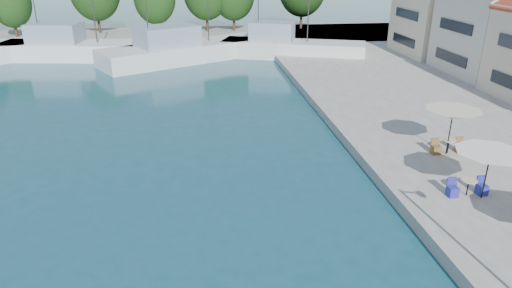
{
  "coord_description": "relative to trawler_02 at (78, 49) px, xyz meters",
  "views": [
    {
      "loc": [
        -2.54,
        4.47,
        10.47
      ],
      "look_at": [
        0.38,
        26.0,
        1.46
      ],
      "focal_mm": 32.0,
      "sensor_mm": 36.0,
      "label": 1
    }
  ],
  "objects": [
    {
      "name": "quay_far",
      "position": [
        7.02,
        10.84,
        -0.77
      ],
      "size": [
        90.0,
        16.0,
        0.6
      ],
      "primitive_type": "cube",
      "color": "gray",
      "rests_on": "ground"
    },
    {
      "name": "building_05",
      "position": [
        39.02,
        -14.16,
        4.19
      ],
      "size": [
        8.4,
        8.8,
        9.7
      ],
      "color": "silver",
      "rests_on": "quay_right"
    },
    {
      "name": "building_06",
      "position": [
        39.02,
        -5.16,
        4.43
      ],
      "size": [
        9.0,
        8.8,
        10.2
      ],
      "color": "beige",
      "rests_on": "quay_right"
    },
    {
      "name": "trawler_02",
      "position": [
        0.0,
        0.0,
        0.0
      ],
      "size": [
        18.14,
        7.31,
        10.2
      ],
      "rotation": [
        0.0,
        0.0,
        -0.16
      ],
      "color": "white",
      "rests_on": "ground"
    },
    {
      "name": "trawler_03",
      "position": [
        11.95,
        -2.11,
        -0.0
      ],
      "size": [
        20.02,
        14.19,
        10.2
      ],
      "rotation": [
        0.0,
        0.0,
        0.5
      ],
      "color": "silver",
      "rests_on": "ground"
    },
    {
      "name": "trawler_04",
      "position": [
        22.85,
        -2.34,
        0.0
      ],
      "size": [
        15.93,
        9.13,
        10.2
      ],
      "rotation": [
        0.0,
        0.0,
        -0.35
      ],
      "color": "silver",
      "rests_on": "ground"
    },
    {
      "name": "tree_03",
      "position": [
        -10.41,
        12.47,
        3.77
      ],
      "size": [
        4.96,
        4.96,
        7.34
      ],
      "color": "#3F2B19",
      "rests_on": "quay_far"
    },
    {
      "name": "umbrella_white",
      "position": [
        24.67,
        -35.57,
        1.48
      ],
      "size": [
        2.99,
        2.99,
        2.2
      ],
      "color": "black",
      "rests_on": "quay_right"
    },
    {
      "name": "umbrella_cream",
      "position": [
        25.6,
        -30.87,
        1.79
      ],
      "size": [
        2.89,
        2.89,
        2.51
      ],
      "color": "black",
      "rests_on": "quay_right"
    },
    {
      "name": "cafe_table_02",
      "position": [
        24.15,
        -35.26,
        -0.18
      ],
      "size": [
        1.82,
        0.7,
        0.76
      ],
      "color": "black",
      "rests_on": "quay_right"
    },
    {
      "name": "cafe_table_03",
      "position": [
        25.74,
        -30.75,
        -0.18
      ],
      "size": [
        1.82,
        0.7,
        0.76
      ],
      "color": "black",
      "rests_on": "quay_right"
    }
  ]
}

